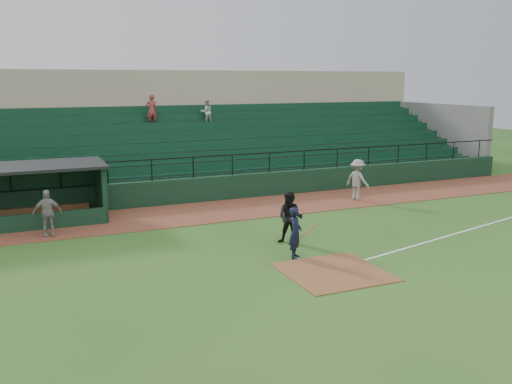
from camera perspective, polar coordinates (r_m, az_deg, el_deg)
name	(u,v)px	position (r m, az deg, el deg)	size (l,w,h in m)	color
ground	(318,263)	(18.14, 6.38, -7.25)	(90.00, 90.00, 0.00)	#2F5C1D
warning_track	(230,210)	(25.11, -2.74, -1.84)	(40.00, 4.00, 0.03)	brown
home_plate_dirt	(334,272)	(17.33, 8.04, -8.15)	(3.00, 3.00, 0.03)	brown
foul_line	(477,228)	(23.85, 21.83, -3.42)	(18.00, 0.09, 0.01)	white
stadium_structure	(178,141)	(32.67, -8.10, 5.25)	(38.00, 13.08, 6.40)	black
batter_at_plate	(295,233)	(18.28, 4.10, -4.23)	(1.15, 0.75, 1.72)	black
umpire	(290,218)	(19.82, 3.57, -2.69)	(0.93, 0.72, 1.91)	black
runner	(358,180)	(27.35, 10.43, 1.26)	(1.29, 0.74, 2.00)	gray
dugout_player_a	(47,213)	(22.12, -20.75, -2.03)	(1.04, 0.43, 1.78)	gray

